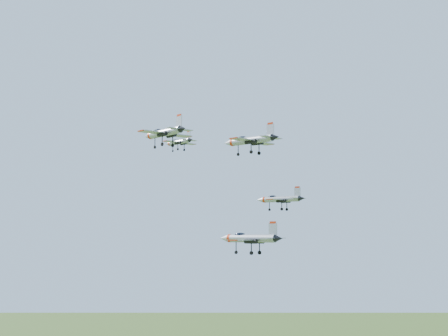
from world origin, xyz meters
The scene contains 5 objects.
jet_lead centered at (-24.15, 13.80, 147.08)m, with size 10.31×8.73×2.79m.
jet_left_high centered at (3.39, 1.17, 143.57)m, with size 13.68×11.39×3.66m.
jet_right_high centered at (-3.19, -17.01, 143.18)m, with size 12.25×10.39×3.32m.
jet_left_low centered at (7.61, 5.23, 132.19)m, with size 10.79×8.88×2.89m.
jet_right_low centered at (10.91, -11.29, 124.76)m, with size 13.01×10.77×3.48m.
Camera 1 is at (66.20, -100.73, 125.42)m, focal length 50.00 mm.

